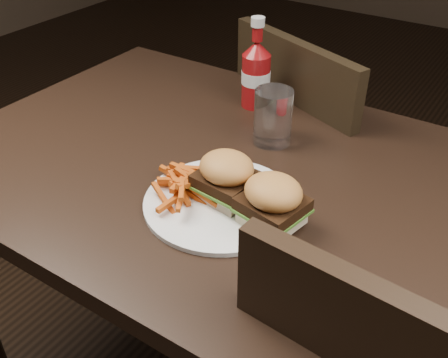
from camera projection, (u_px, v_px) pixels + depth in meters
The scene contains 8 objects.
dining_table at pixel (234, 175), 1.05m from camera, with size 1.20×0.80×0.04m, color black.
chair_far at pixel (335, 181), 1.56m from camera, with size 0.44×0.44×0.04m, color black.
plate at pixel (221, 202), 0.94m from camera, with size 0.28×0.28×0.01m, color white.
sandwich_half_a at pixel (227, 192), 0.93m from camera, with size 0.09×0.08×0.02m, color beige.
sandwich_half_b at pixel (272, 217), 0.88m from camera, with size 0.09×0.08×0.02m, color #F5E6B4.
fries_pile at pixel (189, 181), 0.94m from camera, with size 0.13×0.13×0.05m, color #C34218, non-canonical shape.
ketchup_bottle at pixel (256, 82), 1.23m from camera, with size 0.07×0.07×0.13m, color maroon.
tumbler at pixel (273, 119), 1.09m from camera, with size 0.08×0.08×0.13m, color white.
Camera 1 is at (0.46, -0.74, 1.32)m, focal length 42.00 mm.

